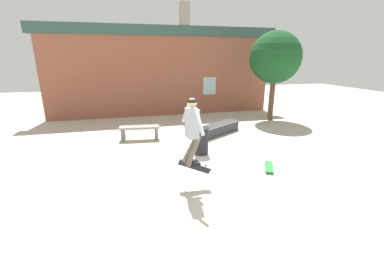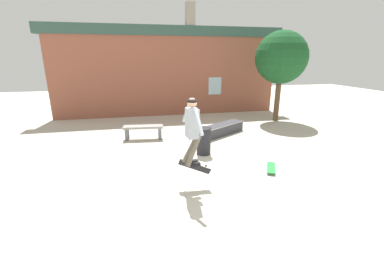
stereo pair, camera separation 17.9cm
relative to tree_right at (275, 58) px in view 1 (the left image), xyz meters
The scene contains 9 objects.
ground_plane 7.94m from the tree_right, 130.78° to the right, with size 40.00×40.00×0.00m, color beige.
building_backdrop 5.45m from the tree_right, 152.71° to the left, with size 12.09×0.52×5.51m.
tree_right is the anchor object (origin of this frame).
park_bench 7.06m from the tree_right, 165.55° to the right, with size 1.48×0.54×0.51m.
skate_ledge 4.61m from the tree_right, 153.06° to the right, with size 2.14×1.61×0.41m.
trash_bin 6.32m from the tree_right, 141.59° to the right, with size 0.48×0.48×0.86m.
skater 8.06m from the tree_right, 133.06° to the right, with size 0.42×1.29×1.51m.
skateboard_flipping 8.17m from the tree_right, 133.09° to the right, with size 0.74×0.33×0.42m.
skateboard_resting 6.68m from the tree_right, 120.58° to the right, with size 0.55×0.77×0.08m.
Camera 1 is at (-1.91, -5.39, 2.97)m, focal length 24.00 mm.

